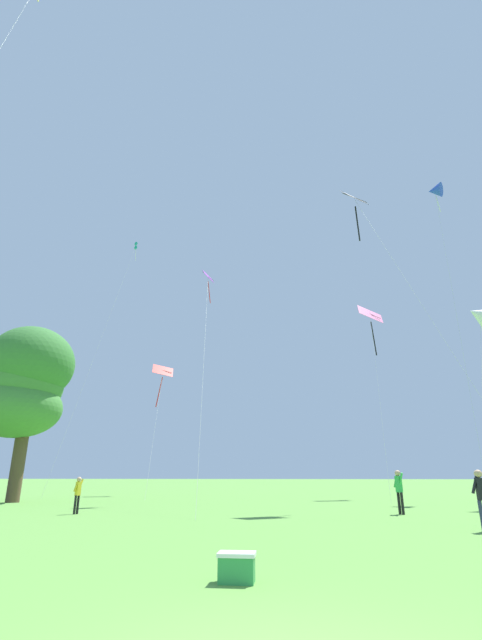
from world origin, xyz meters
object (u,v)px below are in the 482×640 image
Objects in this scene: person_near_tree at (481,494)px; kite_red_high at (162,378)px; kite_pink_low at (371,323)px; kite_black_large at (358,209)px; kite_teal_box at (133,253)px; kite_purple_streamer at (208,287)px; picnic_cooler at (237,567)px; kite_orange_box at (11,372)px; person_in_blue_jacket at (78,492)px; tree_right_cluster at (24,384)px; kite_white_distant at (480,315)px; person_in_red_shirt at (399,488)px; kite_blue_delta at (435,191)px.

kite_red_high is at bearing 125.75° from person_near_tree.
kite_pink_low is 12.28m from kite_black_large.
kite_teal_box is at bearing 143.26° from kite_black_large.
kite_purple_streamer reaches higher than picnic_cooler.
picnic_cooler is at bearing -49.21° from kite_orange_box.
kite_red_high reaches higher than picnic_cooler.
kite_purple_streamer is (-12.81, -8.92, 0.23)m from kite_pink_low.
picnic_cooler is (-7.96, -30.31, -13.94)m from kite_pink_low.
tree_right_cluster is (-8.18, 7.55, 6.39)m from person_in_blue_jacket.
kite_white_distant is 29.77m from tree_right_cluster.
person_in_red_shirt is (-7.28, -6.25, -9.94)m from kite_white_distant.
kite_red_high is at bearing 40.32° from kite_orange_box.
kite_purple_streamer is at bearing -157.54° from kite_blue_delta.
kite_blue_delta reaches higher than picnic_cooler.
tree_right_cluster reaches higher than picnic_cooler.
kite_orange_box is 40.01m from kite_blue_delta.
kite_purple_streamer is at bearing -145.15° from kite_pink_low.
kite_orange_box is at bearing 169.95° from kite_purple_streamer.
kite_pink_low is at bearing 81.33° from person_in_red_shirt.
kite_red_high is 6.57× the size of person_near_tree.
kite_red_high is 0.72× the size of kite_purple_streamer.
kite_purple_streamer is at bearing 67.43° from person_in_blue_jacket.
kite_blue_delta is 38.75m from person_in_blue_jacket.
kite_black_large is 20.97m from person_near_tree.
picnic_cooler is at bearing -122.44° from kite_white_distant.
kite_orange_box is at bearing -112.26° from kite_teal_box.
kite_orange_box is 29.49m from person_in_red_shirt.
kite_red_high is 35.74m from picnic_cooler.
kite_blue_delta is at bearing -11.03° from kite_teal_box.
kite_orange_box is 5.87× the size of person_in_red_shirt.
kite_teal_box reaches higher than kite_black_large.
kite_teal_box is at bearing 67.74° from kite_orange_box.
kite_blue_delta reaches higher than person_in_blue_jacket.
kite_teal_box is 39.06m from person_in_red_shirt.
kite_teal_box reaches higher than kite_orange_box.
person_in_red_shirt is at bearing -139.37° from kite_white_distant.
person_near_tree is (15.26, -4.66, 0.14)m from person_in_blue_jacket.
kite_blue_delta is at bearing 63.44° from picnic_cooler.
kite_pink_low is 27.76m from tree_right_cluster.
person_in_red_shirt is (10.29, -7.62, -13.30)m from kite_purple_streamer.
kite_pink_low reaches higher than person_near_tree.
person_in_red_shirt is at bearing -15.23° from tree_right_cluster.
kite_orange_box reaches higher than person_in_red_shirt.
kite_teal_box is 28.28m from kite_black_large.
kite_black_large reaches higher than kite_white_distant.
kite_blue_delta is at bearing 36.36° from person_in_blue_jacket.
picnic_cooler is at bearing -106.80° from kite_black_large.
kite_blue_delta is 38.22m from tree_right_cluster.
person_in_blue_jacket is (-3.79, -9.11, -13.47)m from kite_purple_streamer.
kite_pink_low is 15.61m from kite_purple_streamer.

